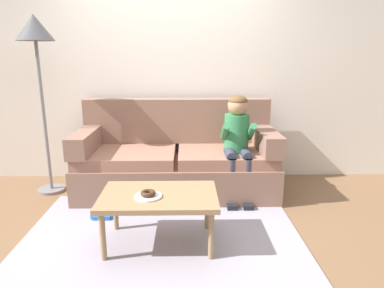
{
  "coord_description": "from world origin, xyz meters",
  "views": [
    {
      "loc": [
        0.2,
        -2.82,
        1.5
      ],
      "look_at": [
        0.26,
        0.45,
        0.65
      ],
      "focal_mm": 32.0,
      "sensor_mm": 36.0,
      "label": 1
    }
  ],
  "objects_px": {
    "coffee_table": "(159,200)",
    "floor_lamp": "(36,43)",
    "toy_controller": "(102,217)",
    "donut": "(148,193)",
    "person_child": "(237,137)",
    "couch": "(177,160)"
  },
  "relations": [
    {
      "from": "coffee_table",
      "to": "toy_controller",
      "type": "distance_m",
      "value": 0.81
    },
    {
      "from": "toy_controller",
      "to": "floor_lamp",
      "type": "bearing_deg",
      "value": 123.23
    },
    {
      "from": "coffee_table",
      "to": "floor_lamp",
      "type": "relative_size",
      "value": 0.48
    },
    {
      "from": "person_child",
      "to": "toy_controller",
      "type": "bearing_deg",
      "value": -158.97
    },
    {
      "from": "couch",
      "to": "toy_controller",
      "type": "xyz_separation_m",
      "value": [
        -0.69,
        -0.73,
        -0.33
      ]
    },
    {
      "from": "floor_lamp",
      "to": "couch",
      "type": "bearing_deg",
      "value": -0.25
    },
    {
      "from": "couch",
      "to": "donut",
      "type": "height_order",
      "value": "couch"
    },
    {
      "from": "coffee_table",
      "to": "person_child",
      "type": "height_order",
      "value": "person_child"
    },
    {
      "from": "donut",
      "to": "toy_controller",
      "type": "relative_size",
      "value": 0.53
    },
    {
      "from": "person_child",
      "to": "floor_lamp",
      "type": "relative_size",
      "value": 0.58
    },
    {
      "from": "donut",
      "to": "toy_controller",
      "type": "xyz_separation_m",
      "value": [
        -0.5,
        0.49,
        -0.44
      ]
    },
    {
      "from": "couch",
      "to": "toy_controller",
      "type": "bearing_deg",
      "value": -133.46
    },
    {
      "from": "coffee_table",
      "to": "donut",
      "type": "height_order",
      "value": "donut"
    },
    {
      "from": "person_child",
      "to": "toy_controller",
      "type": "xyz_separation_m",
      "value": [
        -1.33,
        -0.51,
        -0.65
      ]
    },
    {
      "from": "couch",
      "to": "floor_lamp",
      "type": "height_order",
      "value": "floor_lamp"
    },
    {
      "from": "coffee_table",
      "to": "person_child",
      "type": "bearing_deg",
      "value": 51.33
    },
    {
      "from": "toy_controller",
      "to": "donut",
      "type": "bearing_deg",
      "value": -57.0
    },
    {
      "from": "donut",
      "to": "floor_lamp",
      "type": "xyz_separation_m",
      "value": [
        -1.24,
        1.22,
        1.15
      ]
    },
    {
      "from": "coffee_table",
      "to": "toy_controller",
      "type": "bearing_deg",
      "value": 142.9
    },
    {
      "from": "floor_lamp",
      "to": "donut",
      "type": "bearing_deg",
      "value": -44.51
    },
    {
      "from": "person_child",
      "to": "couch",
      "type": "bearing_deg",
      "value": 161.49
    },
    {
      "from": "toy_controller",
      "to": "coffee_table",
      "type": "bearing_deg",
      "value": -49.46
    }
  ]
}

